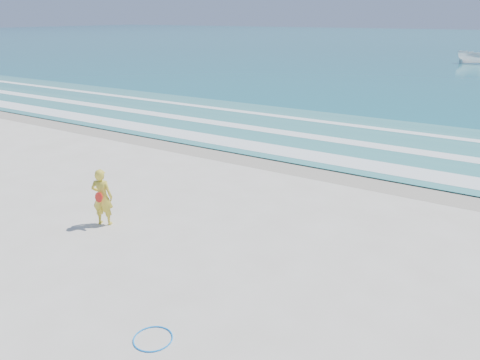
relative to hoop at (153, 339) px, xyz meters
The scene contains 9 objects.
ground 2.74m from the hoop, 144.74° to the left, with size 400.00×400.00×0.00m, color silver.
wet_sand 10.82m from the hoop, 101.95° to the left, with size 400.00×2.40×0.00m, color #B2A893.
shallow 15.74m from the hoop, 98.18° to the left, with size 400.00×10.00×0.01m, color #59B7AD.
foam_near 12.09m from the hoop, 100.68° to the left, with size 400.00×1.40×0.01m, color white.
foam_mid 14.95m from the hoop, 98.62° to the left, with size 400.00×0.90×0.01m, color white.
foam_far 18.22m from the hoop, 97.06° to the left, with size 400.00×0.60×0.01m, color white.
hoop is the anchor object (origin of this frame).
boat 56.85m from the hoop, 92.03° to the left, with size 1.57×4.18×1.61m, color white.
woman 5.38m from the hoop, 146.83° to the left, with size 0.68×0.58×1.58m.
Camera 1 is at (7.25, -6.52, 5.43)m, focal length 35.00 mm.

